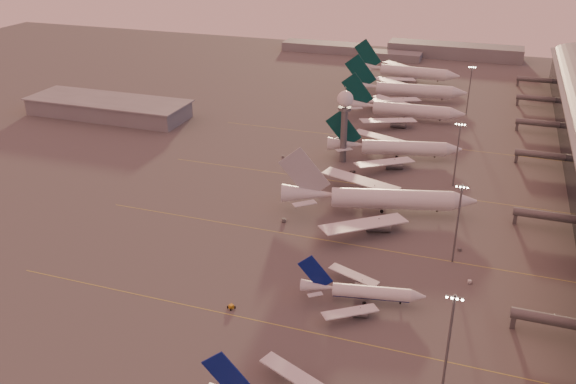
% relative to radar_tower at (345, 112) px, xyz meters
% --- Properties ---
extents(ground, '(700.00, 700.00, 0.00)m').
position_rel_radar_tower_xyz_m(ground, '(-5.00, -120.00, -20.95)').
color(ground, '#4E4C4C').
rests_on(ground, ground).
extents(taxiway_markings, '(180.00, 185.25, 0.02)m').
position_rel_radar_tower_xyz_m(taxiway_markings, '(25.00, -64.00, -20.94)').
color(taxiway_markings, gold).
rests_on(taxiway_markings, ground).
extents(hangar, '(82.00, 27.00, 8.50)m').
position_rel_radar_tower_xyz_m(hangar, '(-125.00, 20.00, -16.63)').
color(hangar, slate).
rests_on(hangar, ground).
extents(radar_tower, '(6.40, 6.40, 31.10)m').
position_rel_radar_tower_xyz_m(radar_tower, '(0.00, 0.00, 0.00)').
color(radar_tower, '#5B5D62').
rests_on(radar_tower, ground).
extents(mast_a, '(3.60, 0.56, 25.00)m').
position_rel_radar_tower_xyz_m(mast_a, '(53.00, -120.00, -7.21)').
color(mast_a, '#5B5D62').
rests_on(mast_a, ground).
extents(mast_b, '(3.60, 0.56, 25.00)m').
position_rel_radar_tower_xyz_m(mast_b, '(50.00, -65.00, -7.21)').
color(mast_b, '#5B5D62').
rests_on(mast_b, ground).
extents(mast_c, '(3.60, 0.56, 25.00)m').
position_rel_radar_tower_xyz_m(mast_c, '(45.00, -10.00, -7.21)').
color(mast_c, '#5B5D62').
rests_on(mast_c, ground).
extents(mast_d, '(3.60, 0.56, 25.00)m').
position_rel_radar_tower_xyz_m(mast_d, '(43.00, 80.00, -7.21)').
color(mast_d, '#5B5D62').
rests_on(mast_d, ground).
extents(distant_horizon, '(165.00, 37.50, 9.00)m').
position_rel_radar_tower_xyz_m(distant_horizon, '(-2.38, 205.14, -17.06)').
color(distant_horizon, slate).
rests_on(distant_horizon, ground).
extents(narrowbody_mid, '(33.28, 26.33, 13.11)m').
position_rel_radar_tower_xyz_m(narrowbody_mid, '(29.37, -93.53, -18.30)').
color(narrowbody_mid, white).
rests_on(narrowbody_mid, ground).
extents(widebody_white, '(64.97, 51.41, 23.34)m').
position_rel_radar_tower_xyz_m(widebody_white, '(23.12, -41.32, -16.90)').
color(widebody_white, white).
rests_on(widebody_white, ground).
extents(greentail_a, '(54.97, 43.88, 20.32)m').
position_rel_radar_tower_xyz_m(greentail_a, '(19.28, 9.87, -17.36)').
color(greentail_a, white).
rests_on(greentail_a, ground).
extents(greentail_b, '(60.29, 48.59, 21.89)m').
position_rel_radar_tower_xyz_m(greentail_b, '(14.17, 61.27, -17.08)').
color(greentail_b, white).
rests_on(greentail_b, ground).
extents(greentail_c, '(65.15, 52.35, 23.70)m').
position_rel_radar_tower_xyz_m(greentail_c, '(9.89, 95.78, -16.76)').
color(greentail_c, white).
rests_on(greentail_c, ground).
extents(greentail_d, '(63.85, 51.48, 23.18)m').
position_rel_radar_tower_xyz_m(greentail_d, '(3.69, 136.17, -16.86)').
color(greentail_d, white).
rests_on(greentail_d, ground).
extents(gsv_tug_mid, '(4.33, 3.74, 1.06)m').
position_rel_radar_tower_xyz_m(gsv_tug_mid, '(-1.94, -107.53, -20.40)').
color(gsv_tug_mid, orange).
rests_on(gsv_tug_mid, ground).
extents(gsv_truck_b, '(5.30, 2.86, 2.03)m').
position_rel_radar_tower_xyz_m(gsv_truck_b, '(55.98, -75.08, -19.91)').
color(gsv_truck_b, silver).
rests_on(gsv_truck_b, ground).
extents(gsv_truck_c, '(6.44, 4.40, 2.45)m').
position_rel_radar_tower_xyz_m(gsv_truck_c, '(-4.73, -57.52, -19.70)').
color(gsv_truck_c, '#515356').
rests_on(gsv_truck_c, ground).
extents(gsv_catering_b, '(4.89, 3.60, 3.67)m').
position_rel_radar_tower_xyz_m(gsv_catering_b, '(51.57, -58.09, -19.12)').
color(gsv_catering_b, '#515356').
rests_on(gsv_catering_b, ground).
extents(gsv_tug_far, '(3.22, 4.14, 1.04)m').
position_rel_radar_tower_xyz_m(gsv_tug_far, '(6.61, -10.22, -20.41)').
color(gsv_tug_far, '#515356').
rests_on(gsv_tug_far, ground).
extents(gsv_truck_d, '(2.55, 5.04, 1.94)m').
position_rel_radar_tower_xyz_m(gsv_truck_d, '(-24.54, -3.93, -19.96)').
color(gsv_truck_d, '#515356').
rests_on(gsv_truck_d, ground).
extents(gsv_tug_hangar, '(3.74, 2.52, 1.00)m').
position_rel_radar_tower_xyz_m(gsv_tug_hangar, '(30.39, 31.39, -20.43)').
color(gsv_tug_hangar, '#515356').
rests_on(gsv_tug_hangar, ground).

